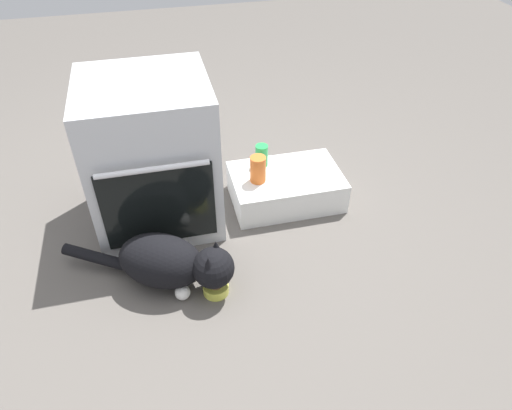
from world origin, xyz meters
TOP-DOWN VIEW (x-y plane):
  - ground at (0.00, 0.00)m, footprint 8.00×8.00m
  - oven at (-0.07, 0.50)m, footprint 0.58×0.60m
  - pantry_cabinet at (0.59, 0.46)m, footprint 0.57×0.38m
  - food_bowl at (0.12, -0.09)m, footprint 0.11×0.11m
  - cat at (-0.05, 0.00)m, footprint 0.73×0.44m
  - soda_can at (0.49, 0.58)m, footprint 0.07×0.07m
  - sauce_jar at (0.44, 0.45)m, footprint 0.08×0.08m

SIDE VIEW (x-z plane):
  - ground at x=0.00m, z-range 0.00..0.00m
  - food_bowl at x=0.12m, z-range -0.01..0.06m
  - pantry_cabinet at x=0.59m, z-range 0.00..0.17m
  - cat at x=-0.05m, z-range 0.01..0.26m
  - soda_can at x=0.49m, z-range 0.17..0.29m
  - sauce_jar at x=0.44m, z-range 0.17..0.31m
  - oven at x=-0.07m, z-range 0.00..0.73m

